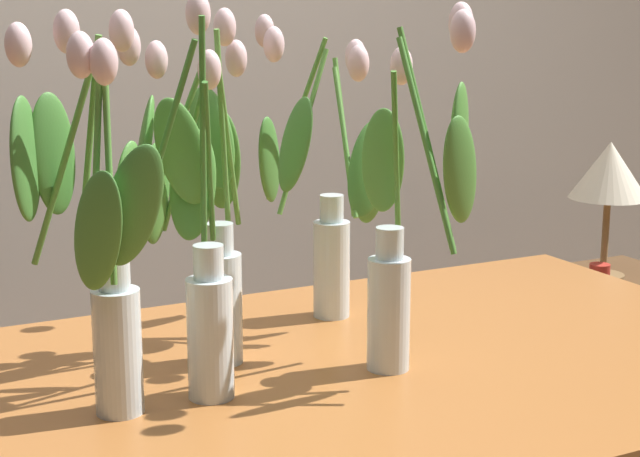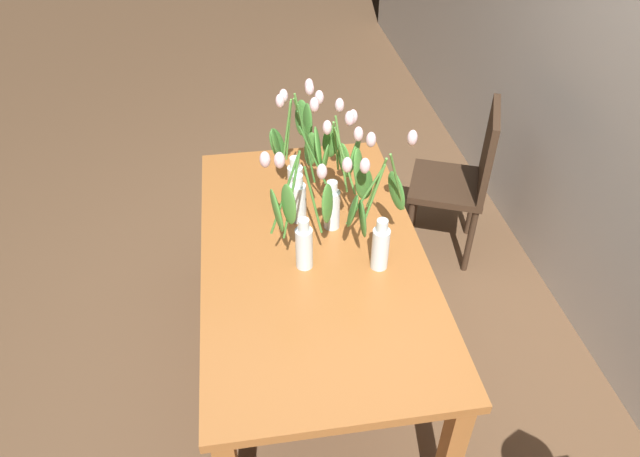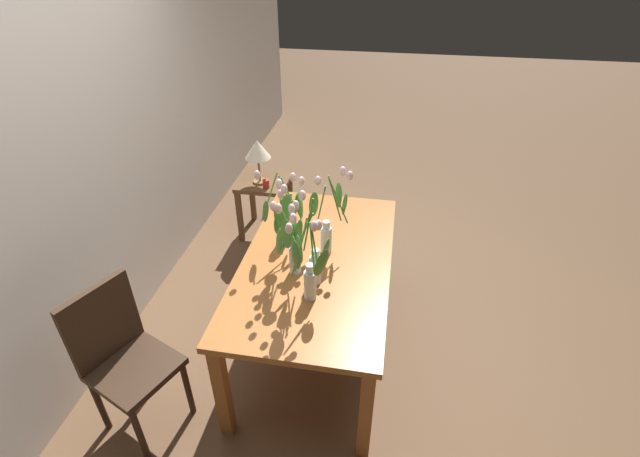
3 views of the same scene
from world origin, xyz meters
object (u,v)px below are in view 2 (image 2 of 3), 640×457
tulip_vase_0 (376,220)px  tulip_vase_4 (294,154)px  tulip_vase_1 (306,178)px  tulip_vase_3 (301,227)px  tulip_vase_2 (339,179)px  dining_chair (463,176)px  dining_table (313,267)px

tulip_vase_0 → tulip_vase_4: (-0.48, -0.25, 0.01)m
tulip_vase_1 → tulip_vase_3: tulip_vase_1 is taller
tulip_vase_2 → dining_chair: bearing=125.2°
dining_table → tulip_vase_4: (-0.37, -0.03, 0.32)m
tulip_vase_1 → tulip_vase_3: bearing=-11.2°
tulip_vase_2 → tulip_vase_3: bearing=-36.0°
tulip_vase_0 → tulip_vase_4: tulip_vase_4 is taller
tulip_vase_2 → tulip_vase_3: size_ratio=0.99×
tulip_vase_0 → tulip_vase_4: 0.54m
tulip_vase_2 → tulip_vase_4: bearing=-142.7°
dining_table → tulip_vase_4: size_ratio=2.86×
tulip_vase_2 → dining_table: bearing=-39.8°
tulip_vase_1 → tulip_vase_3: (0.33, -0.06, 0.01)m
dining_chair → dining_table: bearing=-52.1°
tulip_vase_0 → tulip_vase_2: tulip_vase_2 is taller
tulip_vase_1 → tulip_vase_2: size_ratio=1.04×
tulip_vase_0 → tulip_vase_2: size_ratio=0.98×
tulip_vase_1 → dining_chair: size_ratio=0.63×
tulip_vase_2 → tulip_vase_3: (0.26, -0.19, -0.01)m
tulip_vase_3 → dining_chair: tulip_vase_3 is taller
tulip_vase_0 → tulip_vase_2: bearing=-161.3°
dining_table → dining_chair: 1.19m
tulip_vase_3 → tulip_vase_4: bearing=176.3°
dining_table → tulip_vase_3: (0.10, -0.06, 0.31)m
tulip_vase_0 → dining_chair: bearing=139.5°
tulip_vase_1 → tulip_vase_2: tulip_vase_1 is taller
tulip_vase_0 → tulip_vase_2: (-0.27, -0.09, 0.01)m
dining_table → tulip_vase_1: size_ratio=2.75×
dining_table → tulip_vase_0: 0.40m
dining_chair → tulip_vase_4: bearing=-69.8°
dining_chair → tulip_vase_3: bearing=-50.1°
dining_table → tulip_vase_2: tulip_vase_2 is taller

